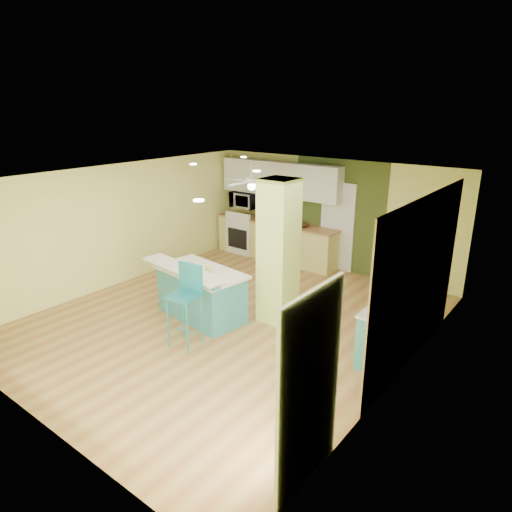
{
  "coord_description": "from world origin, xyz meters",
  "views": [
    {
      "loc": [
        4.82,
        -5.53,
        3.65
      ],
      "look_at": [
        0.25,
        0.4,
        1.13
      ],
      "focal_mm": 32.0,
      "sensor_mm": 36.0,
      "label": 1
    }
  ],
  "objects_px": {
    "fruit_bowl": "(302,225)",
    "bar_stool": "(187,292)",
    "peninsula": "(201,292)",
    "side_counter": "(390,331)",
    "canister": "(209,270)"
  },
  "relations": [
    {
      "from": "fruit_bowl",
      "to": "bar_stool",
      "type": "bearing_deg",
      "value": -82.4
    },
    {
      "from": "peninsula",
      "to": "bar_stool",
      "type": "bearing_deg",
      "value": -49.78
    },
    {
      "from": "side_counter",
      "to": "canister",
      "type": "height_order",
      "value": "canister"
    },
    {
      "from": "fruit_bowl",
      "to": "canister",
      "type": "height_order",
      "value": "canister"
    },
    {
      "from": "bar_stool",
      "to": "canister",
      "type": "xyz_separation_m",
      "value": [
        -0.23,
        0.75,
        0.09
      ]
    },
    {
      "from": "peninsula",
      "to": "canister",
      "type": "height_order",
      "value": "canister"
    },
    {
      "from": "peninsula",
      "to": "canister",
      "type": "bearing_deg",
      "value": -3.0
    },
    {
      "from": "canister",
      "to": "bar_stool",
      "type": "bearing_deg",
      "value": -72.87
    },
    {
      "from": "fruit_bowl",
      "to": "canister",
      "type": "relative_size",
      "value": 1.83
    },
    {
      "from": "peninsula",
      "to": "side_counter",
      "type": "bearing_deg",
      "value": 20.75
    },
    {
      "from": "side_counter",
      "to": "peninsula",
      "type": "bearing_deg",
      "value": -166.98
    },
    {
      "from": "peninsula",
      "to": "fruit_bowl",
      "type": "xyz_separation_m",
      "value": [
        -0.05,
        3.38,
        0.51
      ]
    },
    {
      "from": "side_counter",
      "to": "bar_stool",
      "type": "bearing_deg",
      "value": -150.07
    },
    {
      "from": "peninsula",
      "to": "canister",
      "type": "xyz_separation_m",
      "value": [
        0.28,
        -0.05,
        0.5
      ]
    },
    {
      "from": "peninsula",
      "to": "fruit_bowl",
      "type": "relative_size",
      "value": 5.77
    }
  ]
}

